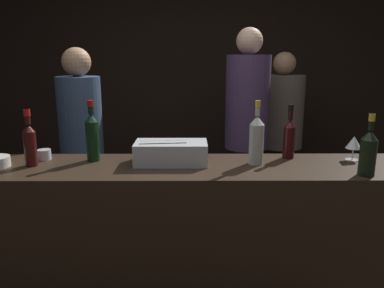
{
  "coord_description": "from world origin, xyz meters",
  "views": [
    {
      "loc": [
        -0.01,
        -1.77,
        1.58
      ],
      "look_at": [
        0.0,
        0.29,
        1.1
      ],
      "focal_mm": 35.0,
      "sensor_mm": 36.0,
      "label": 1
    }
  ],
  "objects_px": {
    "person_blond_tee": "(281,130)",
    "rose_wine_bottle": "(256,139)",
    "champagne_bottle": "(368,151)",
    "candle_votive": "(44,154)",
    "wine_glass": "(354,143)",
    "ice_bin_with_bottles": "(170,152)",
    "red_wine_bottle_tall": "(30,142)",
    "person_grey_polo": "(247,127)",
    "red_wine_bottle_burgundy": "(92,135)",
    "person_in_hoodie": "(82,144)",
    "red_wine_bottle_black_foil": "(289,137)"
  },
  "relations": [
    {
      "from": "ice_bin_with_bottles",
      "to": "champagne_bottle",
      "type": "height_order",
      "value": "champagne_bottle"
    },
    {
      "from": "wine_glass",
      "to": "red_wine_bottle_tall",
      "type": "height_order",
      "value": "red_wine_bottle_tall"
    },
    {
      "from": "candle_votive",
      "to": "red_wine_bottle_tall",
      "type": "relative_size",
      "value": 0.24
    },
    {
      "from": "ice_bin_with_bottles",
      "to": "red_wine_bottle_burgundy",
      "type": "relative_size",
      "value": 1.16
    },
    {
      "from": "champagne_bottle",
      "to": "candle_votive",
      "type": "bearing_deg",
      "value": 169.99
    },
    {
      "from": "red_wine_bottle_black_foil",
      "to": "red_wine_bottle_burgundy",
      "type": "bearing_deg",
      "value": -177.53
    },
    {
      "from": "candle_votive",
      "to": "person_grey_polo",
      "type": "xyz_separation_m",
      "value": [
        1.34,
        0.87,
        0.0
      ]
    },
    {
      "from": "candle_votive",
      "to": "ice_bin_with_bottles",
      "type": "bearing_deg",
      "value": -6.13
    },
    {
      "from": "champagne_bottle",
      "to": "person_in_hoodie",
      "type": "xyz_separation_m",
      "value": [
        -1.75,
        0.93,
        -0.18
      ]
    },
    {
      "from": "red_wine_bottle_burgundy",
      "to": "red_wine_bottle_tall",
      "type": "relative_size",
      "value": 1.11
    },
    {
      "from": "rose_wine_bottle",
      "to": "red_wine_bottle_black_foil",
      "type": "height_order",
      "value": "rose_wine_bottle"
    },
    {
      "from": "rose_wine_bottle",
      "to": "person_blond_tee",
      "type": "xyz_separation_m",
      "value": [
        0.49,
        1.44,
        -0.23
      ]
    },
    {
      "from": "candle_votive",
      "to": "champagne_bottle",
      "type": "bearing_deg",
      "value": -10.01
    },
    {
      "from": "wine_glass",
      "to": "person_blond_tee",
      "type": "distance_m",
      "value": 1.38
    },
    {
      "from": "red_wine_bottle_burgundy",
      "to": "person_grey_polo",
      "type": "height_order",
      "value": "person_grey_polo"
    },
    {
      "from": "red_wine_bottle_tall",
      "to": "red_wine_bottle_burgundy",
      "type": "bearing_deg",
      "value": 18.55
    },
    {
      "from": "champagne_bottle",
      "to": "person_in_hoodie",
      "type": "bearing_deg",
      "value": 151.86
    },
    {
      "from": "red_wine_bottle_tall",
      "to": "person_in_hoodie",
      "type": "bearing_deg",
      "value": 84.75
    },
    {
      "from": "ice_bin_with_bottles",
      "to": "red_wine_bottle_tall",
      "type": "height_order",
      "value": "red_wine_bottle_tall"
    },
    {
      "from": "person_grey_polo",
      "to": "candle_votive",
      "type": "bearing_deg",
      "value": -19.91
    },
    {
      "from": "wine_glass",
      "to": "rose_wine_bottle",
      "type": "height_order",
      "value": "rose_wine_bottle"
    },
    {
      "from": "person_blond_tee",
      "to": "person_grey_polo",
      "type": "distance_m",
      "value": 0.63
    },
    {
      "from": "wine_glass",
      "to": "champagne_bottle",
      "type": "height_order",
      "value": "champagne_bottle"
    },
    {
      "from": "ice_bin_with_bottles",
      "to": "champagne_bottle",
      "type": "distance_m",
      "value": 1.06
    },
    {
      "from": "person_blond_tee",
      "to": "rose_wine_bottle",
      "type": "bearing_deg",
      "value": 124.64
    },
    {
      "from": "wine_glass",
      "to": "champagne_bottle",
      "type": "relative_size",
      "value": 0.45
    },
    {
      "from": "red_wine_bottle_tall",
      "to": "champagne_bottle",
      "type": "xyz_separation_m",
      "value": [
        1.81,
        -0.18,
        -0.01
      ]
    },
    {
      "from": "person_blond_tee",
      "to": "person_grey_polo",
      "type": "relative_size",
      "value": 0.9
    },
    {
      "from": "red_wine_bottle_burgundy",
      "to": "rose_wine_bottle",
      "type": "height_order",
      "value": "rose_wine_bottle"
    },
    {
      "from": "red_wine_bottle_black_foil",
      "to": "person_blond_tee",
      "type": "height_order",
      "value": "person_blond_tee"
    },
    {
      "from": "candle_votive",
      "to": "rose_wine_bottle",
      "type": "xyz_separation_m",
      "value": [
        1.25,
        -0.1,
        0.12
      ]
    },
    {
      "from": "red_wine_bottle_burgundy",
      "to": "ice_bin_with_bottles",
      "type": "bearing_deg",
      "value": -7.17
    },
    {
      "from": "red_wine_bottle_burgundy",
      "to": "rose_wine_bottle",
      "type": "distance_m",
      "value": 0.95
    },
    {
      "from": "champagne_bottle",
      "to": "person_blond_tee",
      "type": "relative_size",
      "value": 0.2
    },
    {
      "from": "ice_bin_with_bottles",
      "to": "red_wine_bottle_black_foil",
      "type": "height_order",
      "value": "red_wine_bottle_black_foil"
    },
    {
      "from": "red_wine_bottle_black_foil",
      "to": "person_in_hoodie",
      "type": "xyz_separation_m",
      "value": [
        -1.43,
        0.59,
        -0.19
      ]
    },
    {
      "from": "red_wine_bottle_burgundy",
      "to": "person_grey_polo",
      "type": "distance_m",
      "value": 1.38
    },
    {
      "from": "rose_wine_bottle",
      "to": "person_grey_polo",
      "type": "height_order",
      "value": "person_grey_polo"
    },
    {
      "from": "ice_bin_with_bottles",
      "to": "red_wine_bottle_burgundy",
      "type": "distance_m",
      "value": 0.47
    },
    {
      "from": "candle_votive",
      "to": "person_grey_polo",
      "type": "bearing_deg",
      "value": 32.82
    },
    {
      "from": "candle_votive",
      "to": "red_wine_bottle_tall",
      "type": "bearing_deg",
      "value": -99.3
    },
    {
      "from": "person_in_hoodie",
      "to": "person_blond_tee",
      "type": "height_order",
      "value": "person_in_hoodie"
    },
    {
      "from": "rose_wine_bottle",
      "to": "red_wine_bottle_tall",
      "type": "xyz_separation_m",
      "value": [
        -1.27,
        -0.03,
        -0.01
      ]
    },
    {
      "from": "ice_bin_with_bottles",
      "to": "person_blond_tee",
      "type": "height_order",
      "value": "person_blond_tee"
    },
    {
      "from": "wine_glass",
      "to": "red_wine_bottle_burgundy",
      "type": "xyz_separation_m",
      "value": [
        -1.54,
        0.0,
        0.05
      ]
    },
    {
      "from": "ice_bin_with_bottles",
      "to": "red_wine_bottle_black_foil",
      "type": "xyz_separation_m",
      "value": [
        0.72,
        0.11,
        0.07
      ]
    },
    {
      "from": "candle_votive",
      "to": "red_wine_bottle_burgundy",
      "type": "xyz_separation_m",
      "value": [
        0.3,
        -0.02,
        0.12
      ]
    },
    {
      "from": "red_wine_bottle_burgundy",
      "to": "person_grey_polo",
      "type": "relative_size",
      "value": 0.2
    },
    {
      "from": "candle_votive",
      "to": "person_in_hoodie",
      "type": "xyz_separation_m",
      "value": [
        0.05,
        0.62,
        -0.08
      ]
    },
    {
      "from": "ice_bin_with_bottles",
      "to": "wine_glass",
      "type": "height_order",
      "value": "wine_glass"
    }
  ]
}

